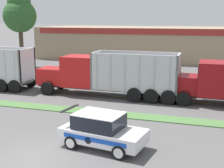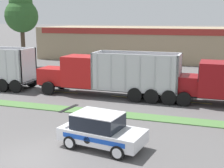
{
  "view_description": "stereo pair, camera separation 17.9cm",
  "coord_description": "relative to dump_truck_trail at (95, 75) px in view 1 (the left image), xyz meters",
  "views": [
    {
      "loc": [
        7.23,
        -11.22,
        6.13
      ],
      "look_at": [
        1.34,
        7.13,
        2.08
      ],
      "focal_mm": 50.0,
      "sensor_mm": 36.0,
      "label": 1
    },
    {
      "loc": [
        7.4,
        -11.17,
        6.13
      ],
      "look_at": [
        1.34,
        7.13,
        2.08
      ],
      "focal_mm": 50.0,
      "sensor_mm": 36.0,
      "label": 2
    }
  ],
  "objects": [
    {
      "name": "tree_behind_centre",
      "position": [
        -14.3,
        11.19,
        5.19
      ],
      "size": [
        4.14,
        4.14,
        9.58
      ],
      "color": "#473828",
      "rests_on": "ground_plane"
    },
    {
      "name": "dump_truck_trail",
      "position": [
        0.0,
        0.0,
        0.0
      ],
      "size": [
        11.66,
        2.7,
        3.58
      ],
      "color": "black",
      "rests_on": "ground_plane"
    },
    {
      "name": "centre_line_2",
      "position": [
        -8.3,
        0.04,
        -1.64
      ],
      "size": [
        2.4,
        0.14,
        0.01
      ],
      "primitive_type": "cube",
      "color": "yellow",
      "rests_on": "ground_plane"
    },
    {
      "name": "grass_verge",
      "position": [
        1.64,
        -4.6,
        -1.61
      ],
      "size": [
        120.0,
        1.29,
        0.06
      ],
      "primitive_type": "cube",
      "color": "#517F42",
      "rests_on": "ground_plane"
    },
    {
      "name": "centre_line_4",
      "position": [
        2.5,
        0.04,
        -1.64
      ],
      "size": [
        2.4,
        0.14,
        0.01
      ],
      "primitive_type": "cube",
      "color": "yellow",
      "rests_on": "ground_plane"
    },
    {
      "name": "centre_line_5",
      "position": [
        7.9,
        0.04,
        -1.64
      ],
      "size": [
        2.4,
        0.14,
        0.01
      ],
      "primitive_type": "cube",
      "color": "yellow",
      "rests_on": "ground_plane"
    },
    {
      "name": "ground_plane",
      "position": [
        1.64,
        -12.01,
        -1.64
      ],
      "size": [
        600.0,
        600.0,
        0.0
      ],
      "primitive_type": "plane",
      "color": "#5B5959"
    },
    {
      "name": "store_building_backdrop",
      "position": [
        4.41,
        24.71,
        0.79
      ],
      "size": [
        42.89,
        12.1,
        4.86
      ],
      "color": "#9E896B",
      "rests_on": "ground_plane"
    },
    {
      "name": "centre_line_3",
      "position": [
        -2.9,
        0.04,
        -1.64
      ],
      "size": [
        2.4,
        0.14,
        0.01
      ],
      "primitive_type": "cube",
      "color": "yellow",
      "rests_on": "ground_plane"
    },
    {
      "name": "rally_car",
      "position": [
        4.05,
        -9.81,
        -0.78
      ],
      "size": [
        4.31,
        2.49,
        1.72
      ],
      "color": "white",
      "rests_on": "ground_plane"
    }
  ]
}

